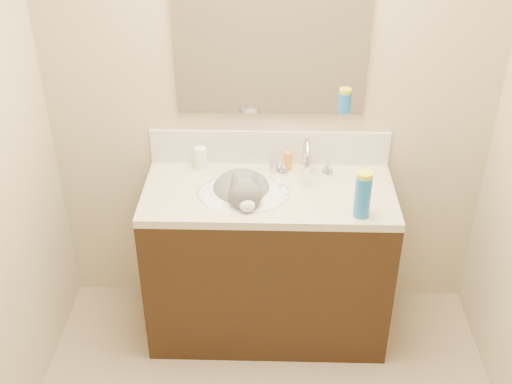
# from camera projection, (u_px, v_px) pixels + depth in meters

# --- Properties ---
(room_shell) EXTENTS (2.24, 2.54, 2.52)m
(room_shell) POSITION_uv_depth(u_px,v_px,m) (268.00, 185.00, 1.89)
(room_shell) COLOR tan
(room_shell) RESTS_ON ground
(vanity_cabinet) EXTENTS (1.20, 0.55, 0.82)m
(vanity_cabinet) POSITION_uv_depth(u_px,v_px,m) (268.00, 264.00, 3.29)
(vanity_cabinet) COLOR black
(vanity_cabinet) RESTS_ON ground
(counter_slab) EXTENTS (1.20, 0.55, 0.04)m
(counter_slab) POSITION_uv_depth(u_px,v_px,m) (269.00, 194.00, 3.06)
(counter_slab) COLOR beige
(counter_slab) RESTS_ON vanity_cabinet
(basin) EXTENTS (0.45, 0.36, 0.14)m
(basin) POSITION_uv_depth(u_px,v_px,m) (244.00, 206.00, 3.06)
(basin) COLOR silver
(basin) RESTS_ON vanity_cabinet
(faucet) EXTENTS (0.28, 0.20, 0.21)m
(faucet) POSITION_uv_depth(u_px,v_px,m) (306.00, 161.00, 3.11)
(faucet) COLOR silver
(faucet) RESTS_ON counter_slab
(cat) EXTENTS (0.38, 0.44, 0.33)m
(cat) POSITION_uv_depth(u_px,v_px,m) (242.00, 195.00, 3.06)
(cat) COLOR #575457
(cat) RESTS_ON basin
(backsplash) EXTENTS (1.20, 0.02, 0.18)m
(backsplash) POSITION_uv_depth(u_px,v_px,m) (270.00, 147.00, 3.22)
(backsplash) COLOR silver
(backsplash) RESTS_ON counter_slab
(mirror) EXTENTS (0.90, 0.02, 0.80)m
(mirror) POSITION_uv_depth(u_px,v_px,m) (271.00, 33.00, 2.91)
(mirror) COLOR white
(mirror) RESTS_ON room_shell
(pill_bottle) EXTENTS (0.07, 0.07, 0.11)m
(pill_bottle) POSITION_uv_depth(u_px,v_px,m) (201.00, 158.00, 3.19)
(pill_bottle) COLOR white
(pill_bottle) RESTS_ON counter_slab
(pill_label) EXTENTS (0.07, 0.07, 0.04)m
(pill_label) POSITION_uv_depth(u_px,v_px,m) (201.00, 160.00, 3.20)
(pill_label) COLOR orange
(pill_label) RESTS_ON pill_bottle
(silver_jar) EXTENTS (0.05, 0.05, 0.05)m
(silver_jar) POSITION_uv_depth(u_px,v_px,m) (274.00, 166.00, 3.19)
(silver_jar) COLOR #B7B7BC
(silver_jar) RESTS_ON counter_slab
(amber_bottle) EXTENTS (0.05, 0.05, 0.10)m
(amber_bottle) POSITION_uv_depth(u_px,v_px,m) (288.00, 161.00, 3.19)
(amber_bottle) COLOR orange
(amber_bottle) RESTS_ON counter_slab
(toothbrush) EXTENTS (0.06, 0.15, 0.01)m
(toothbrush) POSITION_uv_depth(u_px,v_px,m) (281.00, 187.00, 3.06)
(toothbrush) COLOR white
(toothbrush) RESTS_ON counter_slab
(toothbrush_head) EXTENTS (0.02, 0.03, 0.01)m
(toothbrush_head) POSITION_uv_depth(u_px,v_px,m) (281.00, 186.00, 3.06)
(toothbrush_head) COLOR #61A4D0
(toothbrush_head) RESTS_ON counter_slab
(spray_can) EXTENTS (0.09, 0.09, 0.20)m
(spray_can) POSITION_uv_depth(u_px,v_px,m) (363.00, 197.00, 2.81)
(spray_can) COLOR blue
(spray_can) RESTS_ON counter_slab
(spray_cap) EXTENTS (0.08, 0.08, 0.04)m
(spray_cap) POSITION_uv_depth(u_px,v_px,m) (365.00, 177.00, 2.76)
(spray_cap) COLOR #CBD516
(spray_cap) RESTS_ON spray_can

